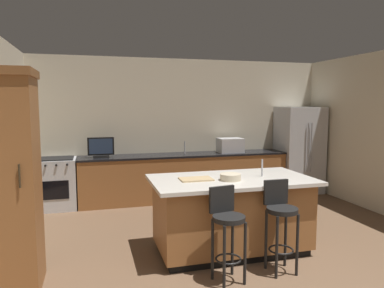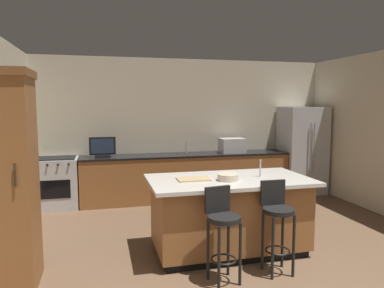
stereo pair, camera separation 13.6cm
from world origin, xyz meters
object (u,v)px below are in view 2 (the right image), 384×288
object	(u,v)px
fruit_bowl	(228,177)
cutting_board	(193,179)
microwave	(232,145)
tv_monitor	(103,148)
bar_stool_right	(277,218)
refrigerator	(302,150)
range_oven	(56,183)
bar_stool_left	(222,226)
cabinet_tower	(5,177)
kitchen_island	(229,214)

from	to	relation	value
fruit_bowl	cutting_board	xyz separation A→B (m)	(-0.39, 0.14, -0.03)
microwave	tv_monitor	bearing A→B (deg)	-178.82
bar_stool_right	refrigerator	bearing A→B (deg)	55.20
range_oven	bar_stool_left	bearing A→B (deg)	-58.70
bar_stool_right	fruit_bowl	distance (m)	0.76
range_oven	cutting_board	distance (m)	3.21
cabinet_tower	tv_monitor	bearing A→B (deg)	71.19
range_oven	tv_monitor	size ratio (longest dim) A/B	1.96
refrigerator	tv_monitor	world-z (taller)	refrigerator
refrigerator	bar_stool_right	size ratio (longest dim) A/B	1.78
tv_monitor	bar_stool_left	xyz separation A→B (m)	(1.18, -3.24, -0.46)
kitchen_island	cutting_board	distance (m)	0.65
range_oven	cutting_board	world-z (taller)	cutting_board
kitchen_island	bar_stool_right	xyz separation A→B (m)	(0.31, -0.67, 0.13)
cabinet_tower	microwave	bearing A→B (deg)	39.61
range_oven	fruit_bowl	size ratio (longest dim) A/B	3.62
kitchen_island	cabinet_tower	size ratio (longest dim) A/B	0.91
refrigerator	fruit_bowl	world-z (taller)	refrigerator
bar_stool_right	cutting_board	distance (m)	1.08
microwave	bar_stool_right	bearing A→B (deg)	-101.87
refrigerator	range_oven	distance (m)	4.88
kitchen_island	range_oven	world-z (taller)	kitchen_island
fruit_bowl	refrigerator	bearing A→B (deg)	45.60
kitchen_island	bar_stool_right	size ratio (longest dim) A/B	1.98
microwave	fruit_bowl	world-z (taller)	microwave
tv_monitor	bar_stool_right	world-z (taller)	tv_monitor
cabinet_tower	bar_stool_right	world-z (taller)	cabinet_tower
cabinet_tower	microwave	world-z (taller)	cabinet_tower
tv_monitor	fruit_bowl	xyz separation A→B (m)	(1.45, -2.64, -0.08)
tv_monitor	bar_stool_right	bearing A→B (deg)	-60.23
cabinet_tower	tv_monitor	distance (m)	2.98
kitchen_island	cabinet_tower	world-z (taller)	cabinet_tower
bar_stool_left	microwave	bearing A→B (deg)	58.30
microwave	range_oven	bearing A→B (deg)	-179.98
refrigerator	bar_stool_right	world-z (taller)	refrigerator
tv_monitor	cutting_board	xyz separation A→B (m)	(1.06, -2.50, -0.12)
range_oven	microwave	xyz separation A→B (m)	(3.33, 0.00, 0.58)
kitchen_island	bar_stool_right	world-z (taller)	bar_stool_right
cabinet_tower	cutting_board	world-z (taller)	cabinet_tower
refrigerator	bar_stool_right	bearing A→B (deg)	-124.70
refrigerator	cabinet_tower	bearing A→B (deg)	-150.55
kitchen_island	refrigerator	size ratio (longest dim) A/B	1.12
tv_monitor	bar_stool_right	distance (m)	3.70
cabinet_tower	cutting_board	bearing A→B (deg)	8.84
cabinet_tower	kitchen_island	bearing A→B (deg)	6.79
microwave	kitchen_island	bearing A→B (deg)	-111.13
microwave	bar_stool_left	xyz separation A→B (m)	(-1.33, -3.30, -0.44)
range_oven	cutting_board	xyz separation A→B (m)	(1.88, -2.55, 0.49)
cabinet_tower	fruit_bowl	distance (m)	2.42
refrigerator	fruit_bowl	xyz separation A→B (m)	(-2.59, -2.64, 0.08)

